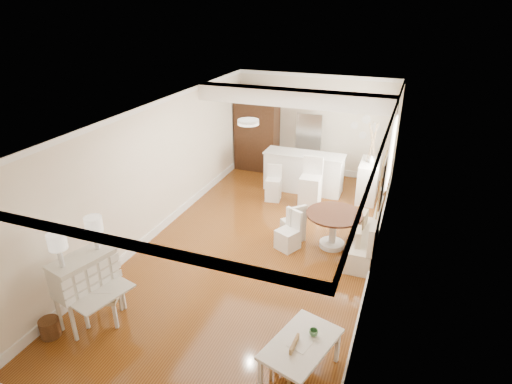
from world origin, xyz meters
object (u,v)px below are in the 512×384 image
Objects in this scene: pantry_cabinet at (257,131)px; kids_chair_a at (284,357)px; secretary_bureau at (87,289)px; dining_table at (333,230)px; gustavian_armchair at (103,292)px; bar_stool_left at (273,183)px; kids_chair_b at (287,357)px; slip_chair_near at (288,230)px; kids_table at (300,359)px; bar_stool_right at (310,183)px; slip_chair_far at (293,221)px; breakfast_counter at (304,172)px; fridge at (321,147)px; wicker_basket at (50,328)px; sideboard at (368,181)px.

kids_chair_a is at bearing -66.79° from pantry_cabinet.
dining_table is (3.09, 3.52, -0.21)m from secretary_bureau.
gustavian_armchair is 5.20m from bar_stool_left.
kids_chair_b is at bearing -88.74° from dining_table.
secretary_bureau is 1.43× the size of slip_chair_near.
bar_stool_right is (-1.16, 5.11, 0.32)m from kids_table.
breakfast_counter is at bearing -125.99° from slip_chair_far.
bar_stool_right is (-0.96, 5.21, 0.27)m from kids_chair_a.
gustavian_armchair is 0.55× the size of fridge.
secretary_bureau reaches higher than kids_table.
secretary_bureau is 1.31× the size of bar_stool_left.
bar_stool_right is (2.54, 5.73, 0.45)m from wicker_basket.
gustavian_armchair is 3.18m from kids_table.
bar_stool_right is (-0.98, 5.13, 0.33)m from kids_chair_b.
secretary_bureau is 0.65× the size of fridge.
bar_stool_left is at bearing -132.51° from kids_chair_b.
kids_table is 5.99m from sideboard.
gustavian_armchair is 7.03m from pantry_cabinet.
secretary_bureau is at bearing -106.61° from breakfast_counter.
pantry_cabinet is at bearing 129.72° from dining_table.
slip_chair_near is 2.94m from breakfast_counter.
dining_table is at bearing -62.18° from gustavian_armchair.
fridge is (-0.19, 1.86, 0.30)m from bar_stool_right.
secretary_bureau is 0.23m from gustavian_armchair.
kids_chair_a is at bearing -47.74° from slip_chair_near.
wicker_basket is 6.90m from breakfast_counter.
bar_stool_right is at bearing -134.03° from slip_chair_far.
kids_chair_a is 0.74× the size of bar_stool_left.
slip_chair_near is 0.41m from slip_chair_far.
kids_table is 0.63× the size of fridge.
wicker_basket is 5.30m from dining_table.
wicker_basket is 7.98m from fridge.
fridge is at bearing -168.12° from kids_chair_a.
gustavian_armchair is 0.43× the size of pantry_cabinet.
kids_chair_b is 0.23× the size of pantry_cabinet.
gustavian_armchair is at bearing -110.42° from bar_stool_left.
kids_table is 7.77m from pantry_cabinet.
secretary_bureau is 0.98× the size of bar_stool_right.
fridge is (-1.35, 6.98, 0.62)m from kids_table.
fridge is (-1.14, 7.07, 0.57)m from kids_chair_a.
fridge is (-0.26, 3.96, 0.49)m from slip_chair_near.
kids_table is (3.70, 0.62, 0.14)m from wicker_basket.
slip_chair_near is 3.99m from fridge.
slip_chair_far is (2.60, 4.05, 0.27)m from wicker_basket.
gustavian_armchair is 2.97m from kids_chair_a.
kids_chair_b is 3.17m from slip_chair_near.
kids_chair_a is 7.19m from fridge.
bar_stool_right reaches higher than kids_chair_a.
kids_chair_a is at bearing -78.47° from bar_stool_left.
dining_table is 0.84m from slip_chair_far.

